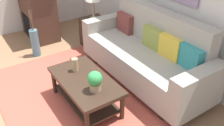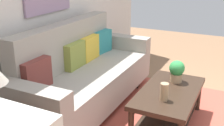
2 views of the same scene
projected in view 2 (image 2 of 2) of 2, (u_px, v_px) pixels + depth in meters
name	position (u px, v px, depth m)	size (l,w,h in m)	color
wall_back	(36.00, 0.00, 3.25)	(5.64, 0.10, 2.70)	silver
couch	(84.00, 76.00, 3.46)	(2.26, 0.84, 1.08)	gray
throw_pillow_maroon	(36.00, 75.00, 2.83)	(0.36, 0.12, 0.32)	brown
throw_pillow_olive	(74.00, 55.00, 3.43)	(0.36, 0.12, 0.32)	olive
throw_pillow_mustard	(89.00, 48.00, 3.72)	(0.36, 0.12, 0.32)	gold
throw_pillow_teal	(102.00, 42.00, 4.02)	(0.36, 0.12, 0.32)	teal
coffee_table	(169.00, 100.00, 3.09)	(1.10, 0.60, 0.43)	#332319
tabletop_vase	(164.00, 92.00, 2.81)	(0.09, 0.09, 0.19)	tan
potted_plant_tabletop	(177.00, 71.00, 3.24)	(0.18, 0.18, 0.26)	tan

